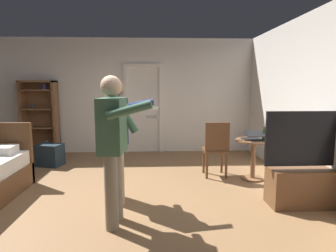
{
  "coord_description": "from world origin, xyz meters",
  "views": [
    {
      "loc": [
        0.67,
        -3.85,
        1.61
      ],
      "look_at": [
        0.87,
        0.18,
        1.04
      ],
      "focal_mm": 30.61,
      "sensor_mm": 36.0,
      "label": 1
    }
  ],
  "objects_px": {
    "bookshelf": "(40,115)",
    "person_blue_shirt": "(114,140)",
    "wooden_chair": "(216,147)",
    "laptop": "(253,137)",
    "bottle_on_table": "(264,135)",
    "suitcase_dark": "(50,155)",
    "tv_flatscreen": "(309,178)",
    "side_table": "(253,153)",
    "person_striped_shirt": "(117,132)"
  },
  "relations": [
    {
      "from": "suitcase_dark",
      "to": "wooden_chair",
      "type": "bearing_deg",
      "value": 0.46
    },
    {
      "from": "bookshelf",
      "to": "person_striped_shirt",
      "type": "distance_m",
      "value": 3.58
    },
    {
      "from": "wooden_chair",
      "to": "person_striped_shirt",
      "type": "height_order",
      "value": "person_striped_shirt"
    },
    {
      "from": "bookshelf",
      "to": "suitcase_dark",
      "type": "relative_size",
      "value": 3.58
    },
    {
      "from": "person_blue_shirt",
      "to": "bottle_on_table",
      "type": "bearing_deg",
      "value": 32.29
    },
    {
      "from": "bookshelf",
      "to": "suitcase_dark",
      "type": "bearing_deg",
      "value": -61.68
    },
    {
      "from": "bookshelf",
      "to": "laptop",
      "type": "relative_size",
      "value": 5.08
    },
    {
      "from": "tv_flatscreen",
      "to": "bottle_on_table",
      "type": "height_order",
      "value": "tv_flatscreen"
    },
    {
      "from": "bookshelf",
      "to": "person_blue_shirt",
      "type": "height_order",
      "value": "bookshelf"
    },
    {
      "from": "person_blue_shirt",
      "to": "suitcase_dark",
      "type": "bearing_deg",
      "value": 122.82
    },
    {
      "from": "bottle_on_table",
      "to": "suitcase_dark",
      "type": "height_order",
      "value": "bottle_on_table"
    },
    {
      "from": "tv_flatscreen",
      "to": "laptop",
      "type": "relative_size",
      "value": 3.78
    },
    {
      "from": "tv_flatscreen",
      "to": "person_striped_shirt",
      "type": "relative_size",
      "value": 0.76
    },
    {
      "from": "laptop",
      "to": "person_striped_shirt",
      "type": "bearing_deg",
      "value": -160.43
    },
    {
      "from": "side_table",
      "to": "person_striped_shirt",
      "type": "distance_m",
      "value": 2.41
    },
    {
      "from": "laptop",
      "to": "wooden_chair",
      "type": "relative_size",
      "value": 0.34
    },
    {
      "from": "side_table",
      "to": "wooden_chair",
      "type": "relative_size",
      "value": 0.71
    },
    {
      "from": "suitcase_dark",
      "to": "tv_flatscreen",
      "type": "bearing_deg",
      "value": -11.51
    },
    {
      "from": "bottle_on_table",
      "to": "person_striped_shirt",
      "type": "height_order",
      "value": "person_striped_shirt"
    },
    {
      "from": "side_table",
      "to": "suitcase_dark",
      "type": "relative_size",
      "value": 1.45
    },
    {
      "from": "wooden_chair",
      "to": "laptop",
      "type": "bearing_deg",
      "value": -19.7
    },
    {
      "from": "bottle_on_table",
      "to": "person_blue_shirt",
      "type": "xyz_separation_m",
      "value": [
        -2.3,
        -1.45,
        0.2
      ]
    },
    {
      "from": "bookshelf",
      "to": "wooden_chair",
      "type": "relative_size",
      "value": 1.75
    },
    {
      "from": "person_striped_shirt",
      "to": "suitcase_dark",
      "type": "relative_size",
      "value": 3.5
    },
    {
      "from": "side_table",
      "to": "bottle_on_table",
      "type": "relative_size",
      "value": 3.02
    },
    {
      "from": "side_table",
      "to": "tv_flatscreen",
      "type": "bearing_deg",
      "value": -71.61
    },
    {
      "from": "side_table",
      "to": "wooden_chair",
      "type": "xyz_separation_m",
      "value": [
        -0.62,
        0.17,
        0.07
      ]
    },
    {
      "from": "side_table",
      "to": "person_blue_shirt",
      "type": "xyz_separation_m",
      "value": [
        -2.16,
        -1.53,
        0.53
      ]
    },
    {
      "from": "bottle_on_table",
      "to": "wooden_chair",
      "type": "height_order",
      "value": "wooden_chair"
    },
    {
      "from": "side_table",
      "to": "bottle_on_table",
      "type": "distance_m",
      "value": 0.37
    },
    {
      "from": "bottle_on_table",
      "to": "wooden_chair",
      "type": "bearing_deg",
      "value": 161.88
    },
    {
      "from": "tv_flatscreen",
      "to": "person_blue_shirt",
      "type": "relative_size",
      "value": 0.75
    },
    {
      "from": "wooden_chair",
      "to": "person_striped_shirt",
      "type": "xyz_separation_m",
      "value": [
        -1.59,
        -0.98,
        0.44
      ]
    },
    {
      "from": "wooden_chair",
      "to": "suitcase_dark",
      "type": "relative_size",
      "value": 2.05
    },
    {
      "from": "laptop",
      "to": "wooden_chair",
      "type": "xyz_separation_m",
      "value": [
        -0.59,
        0.21,
        -0.21
      ]
    },
    {
      "from": "tv_flatscreen",
      "to": "suitcase_dark",
      "type": "bearing_deg",
      "value": 152.74
    },
    {
      "from": "tv_flatscreen",
      "to": "bottle_on_table",
      "type": "bearing_deg",
      "value": 102.58
    },
    {
      "from": "person_blue_shirt",
      "to": "person_striped_shirt",
      "type": "xyz_separation_m",
      "value": [
        -0.05,
        0.72,
        -0.02
      ]
    },
    {
      "from": "tv_flatscreen",
      "to": "wooden_chair",
      "type": "bearing_deg",
      "value": 127.54
    },
    {
      "from": "bookshelf",
      "to": "tv_flatscreen",
      "type": "bearing_deg",
      "value": -33.75
    },
    {
      "from": "bottle_on_table",
      "to": "suitcase_dark",
      "type": "bearing_deg",
      "value": 164.16
    },
    {
      "from": "bookshelf",
      "to": "person_striped_shirt",
      "type": "xyz_separation_m",
      "value": [
        2.15,
        -2.86,
        0.05
      ]
    },
    {
      "from": "side_table",
      "to": "person_striped_shirt",
      "type": "relative_size",
      "value": 0.41
    },
    {
      "from": "bookshelf",
      "to": "side_table",
      "type": "relative_size",
      "value": 2.47
    },
    {
      "from": "bookshelf",
      "to": "wooden_chair",
      "type": "height_order",
      "value": "bookshelf"
    },
    {
      "from": "tv_flatscreen",
      "to": "bottle_on_table",
      "type": "relative_size",
      "value": 5.55
    },
    {
      "from": "bookshelf",
      "to": "wooden_chair",
      "type": "bearing_deg",
      "value": -26.62
    },
    {
      "from": "person_striped_shirt",
      "to": "person_blue_shirt",
      "type": "bearing_deg",
      "value": -86.27
    },
    {
      "from": "side_table",
      "to": "bookshelf",
      "type": "bearing_deg",
      "value": 154.88
    },
    {
      "from": "side_table",
      "to": "wooden_chair",
      "type": "bearing_deg",
      "value": 164.8
    }
  ]
}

